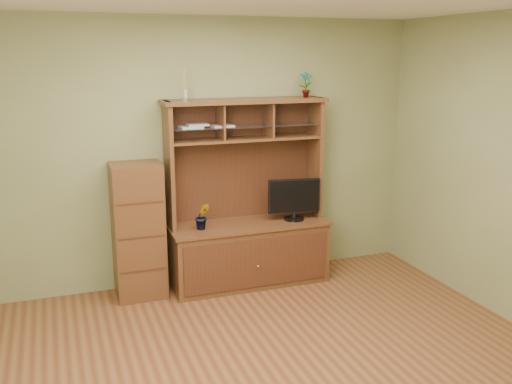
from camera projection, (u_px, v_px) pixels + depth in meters
name	position (u px, v px, depth m)	size (l,w,h in m)	color
room	(281.00, 197.00, 4.00)	(4.54, 4.04, 2.74)	#562D18
media_hutch	(248.00, 234.00, 5.89)	(1.66, 0.61, 1.90)	#3E2211
monitor	(294.00, 199.00, 5.89)	(0.54, 0.21, 0.43)	black
orchid_plant	(202.00, 216.00, 5.59)	(0.15, 0.12, 0.27)	#335A1E
top_plant	(306.00, 84.00, 5.82)	(0.14, 0.09, 0.26)	#365C20
reed_diffuser	(185.00, 88.00, 5.41)	(0.06, 0.06, 0.30)	silver
magazines	(203.00, 126.00, 5.55)	(0.55, 0.19, 0.04)	#9E9FA3
side_cabinet	(138.00, 231.00, 5.52)	(0.47, 0.43, 1.33)	#3E2211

